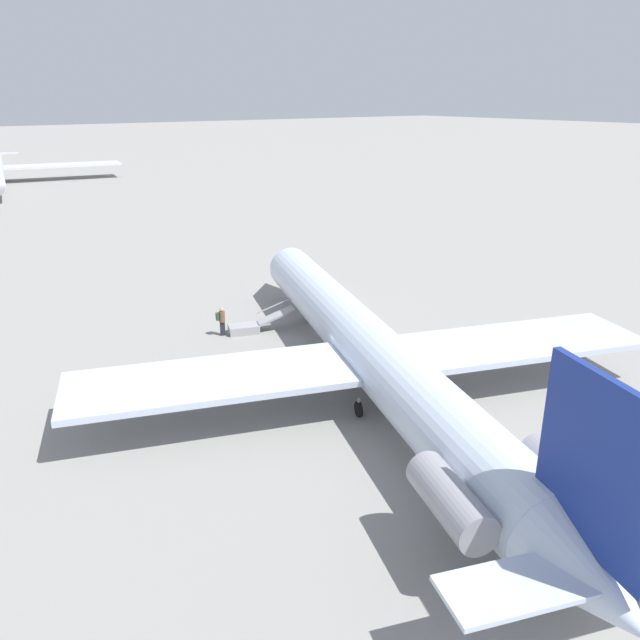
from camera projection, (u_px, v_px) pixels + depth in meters
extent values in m
plane|color=gray|center=(363.00, 385.00, 30.89)|extent=(600.00, 600.00, 0.00)
cylinder|color=silver|center=(364.00, 344.00, 30.13)|extent=(28.66, 12.28, 2.85)
cone|color=silver|center=(285.00, 262.00, 44.76)|extent=(3.88, 3.67, 2.80)
cone|color=silver|center=(599.00, 587.00, 15.25)|extent=(4.42, 3.85, 2.80)
cube|color=navy|center=(597.00, 465.00, 14.90)|extent=(3.85, 1.52, 4.57)
cube|color=silver|center=(591.00, 568.00, 15.46)|extent=(4.23, 8.11, 0.14)
cube|color=silver|center=(210.00, 379.00, 26.84)|extent=(8.34, 13.14, 0.29)
cube|color=silver|center=(517.00, 342.00, 30.93)|extent=(8.34, 13.14, 0.29)
cylinder|color=gray|center=(450.00, 500.00, 18.16)|extent=(3.66, 2.33, 1.28)
cylinder|color=gray|center=(567.00, 477.00, 19.24)|extent=(3.66, 2.33, 1.28)
cylinder|color=black|center=(310.00, 316.00, 39.36)|extent=(0.73, 0.40, 0.71)
cylinder|color=gray|center=(310.00, 310.00, 39.20)|extent=(0.13, 0.13, 0.22)
cylinder|color=black|center=(359.00, 409.00, 27.78)|extent=(0.73, 0.40, 0.71)
cylinder|color=gray|center=(359.00, 400.00, 27.62)|extent=(0.13, 0.13, 0.22)
cylinder|color=black|center=(411.00, 401.00, 28.47)|extent=(0.73, 0.40, 0.71)
cylinder|color=gray|center=(412.00, 392.00, 28.31)|extent=(0.13, 0.13, 0.22)
cube|color=silver|center=(64.00, 165.00, 104.99)|extent=(8.25, 18.90, 0.33)
cylinder|color=black|center=(4.00, 178.00, 103.61)|extent=(0.85, 0.34, 0.82)
cylinder|color=#4C4C51|center=(4.00, 175.00, 103.42)|extent=(0.15, 0.15, 0.26)
cube|color=#99999E|center=(244.00, 329.00, 37.55)|extent=(1.63, 2.06, 0.50)
cube|color=#99999E|center=(276.00, 316.00, 37.87)|extent=(1.58, 2.41, 0.90)
cube|color=#99999E|center=(274.00, 306.00, 38.11)|extent=(0.78, 2.12, 0.84)
cube|color=#23232D|center=(223.00, 328.00, 37.13)|extent=(0.28, 0.33, 0.85)
cylinder|color=brown|center=(222.00, 317.00, 36.88)|extent=(0.36, 0.36, 0.65)
sphere|color=tan|center=(222.00, 310.00, 36.72)|extent=(0.24, 0.24, 0.24)
cube|color=#23472D|center=(217.00, 317.00, 36.79)|extent=(0.32, 0.26, 0.44)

